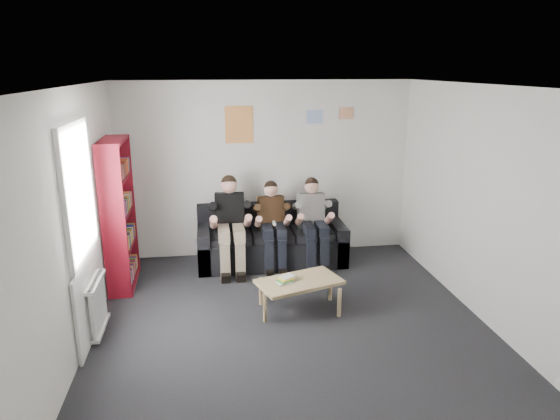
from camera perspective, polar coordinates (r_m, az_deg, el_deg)
name	(u,v)px	position (r m, az deg, el deg)	size (l,w,h in m)	color
room_shell	(293,216)	(5.34, 1.53, -0.65)	(5.00, 5.00, 5.00)	black
sofa	(271,242)	(7.63, -1.04, -3.70)	(2.20, 0.90, 0.85)	black
bookshelf	(119,215)	(6.94, -17.87, -0.50)	(0.30, 0.90, 2.00)	maroon
coffee_table	(299,284)	(6.12, 2.22, -8.45)	(0.99, 0.55, 0.40)	tan
game_cases	(285,280)	(6.05, 0.62, -7.95)	(0.22, 0.20, 0.05)	silver
person_left	(231,225)	(7.27, -5.66, -1.69)	(0.43, 0.91, 1.37)	black
person_middle	(273,225)	(7.34, -0.86, -1.75)	(0.38, 0.81, 1.27)	#432C16
person_right	(313,223)	(7.43, 3.85, -1.46)	(0.39, 0.84, 1.30)	white
radiator	(98,305)	(5.96, -20.07, -10.18)	(0.10, 0.64, 0.60)	white
window	(84,248)	(5.72, -21.45, -4.05)	(0.05, 1.30, 2.36)	white
poster_large	(239,125)	(7.59, -4.70, 9.69)	(0.42, 0.01, 0.55)	#E4C450
poster_blue	(314,117)	(7.74, 3.96, 10.57)	(0.25, 0.01, 0.20)	#447CE8
poster_pink	(346,113)	(7.86, 7.60, 10.92)	(0.22, 0.01, 0.18)	#CE4091
poster_sign	(198,112)	(7.56, -9.36, 11.03)	(0.20, 0.01, 0.14)	white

